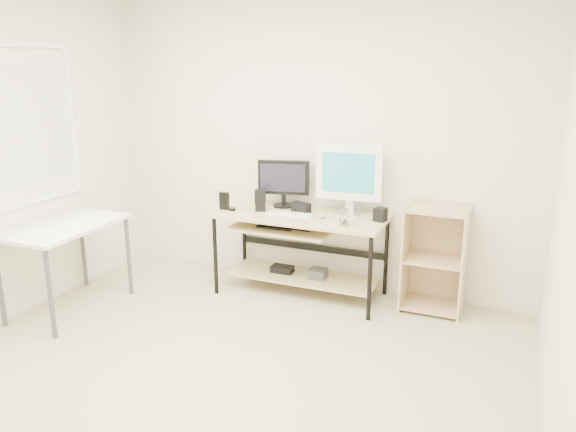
% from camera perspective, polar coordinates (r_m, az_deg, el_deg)
% --- Properties ---
extents(room, '(4.01, 4.01, 2.62)m').
position_cam_1_polar(room, '(3.44, -10.70, 2.96)').
color(room, '#BCB191').
rests_on(room, ground).
extents(desk, '(1.50, 0.65, 0.75)m').
position_cam_1_polar(desk, '(4.99, 1.04, -2.11)').
color(desk, tan).
rests_on(desk, ground).
extents(side_table, '(0.60, 1.00, 0.75)m').
position_cam_1_polar(side_table, '(4.98, -21.76, -1.70)').
color(side_table, white).
rests_on(side_table, ground).
extents(shelf_unit, '(0.50, 0.40, 0.90)m').
position_cam_1_polar(shelf_unit, '(4.88, 14.71, -4.10)').
color(shelf_unit, tan).
rests_on(shelf_unit, ground).
extents(black_monitor, '(0.47, 0.20, 0.43)m').
position_cam_1_polar(black_monitor, '(5.12, -0.45, 3.65)').
color(black_monitor, black).
rests_on(black_monitor, desk).
extents(white_imac, '(0.58, 0.18, 0.61)m').
position_cam_1_polar(white_imac, '(4.86, 6.20, 4.21)').
color(white_imac, silver).
rests_on(white_imac, desk).
extents(keyboard, '(0.40, 0.15, 0.01)m').
position_cam_1_polar(keyboard, '(4.90, 0.16, 0.22)').
color(keyboard, white).
rests_on(keyboard, desk).
extents(mouse, '(0.09, 0.12, 0.03)m').
position_cam_1_polar(mouse, '(4.81, 3.38, 0.04)').
color(mouse, '#B7B7BC').
rests_on(mouse, desk).
extents(center_speaker, '(0.19, 0.13, 0.09)m').
position_cam_1_polar(center_speaker, '(4.97, 1.33, 0.88)').
color(center_speaker, black).
rests_on(center_speaker, desk).
extents(speaker_left, '(0.12, 0.12, 0.19)m').
position_cam_1_polar(speaker_left, '(5.01, -2.84, 1.66)').
color(speaker_left, black).
rests_on(speaker_left, desk).
extents(speaker_right, '(0.11, 0.11, 0.11)m').
position_cam_1_polar(speaker_right, '(4.75, 9.36, 0.15)').
color(speaker_right, black).
rests_on(speaker_right, desk).
extents(audio_controller, '(0.08, 0.05, 0.16)m').
position_cam_1_polar(audio_controller, '(5.09, -6.49, 1.56)').
color(audio_controller, black).
rests_on(audio_controller, desk).
extents(volume_puck, '(0.08, 0.08, 0.03)m').
position_cam_1_polar(volume_puck, '(5.05, -5.70, 0.69)').
color(volume_puck, black).
rests_on(volume_puck, desk).
extents(smartphone, '(0.10, 0.13, 0.01)m').
position_cam_1_polar(smartphone, '(4.73, 5.63, -0.46)').
color(smartphone, black).
rests_on(smartphone, desk).
extents(coaster, '(0.10, 0.10, 0.01)m').
position_cam_1_polar(coaster, '(4.60, 5.75, -0.95)').
color(coaster, '#976844').
rests_on(coaster, desk).
extents(drinking_glass, '(0.07, 0.07, 0.13)m').
position_cam_1_polar(drinking_glass, '(4.58, 5.77, -0.11)').
color(drinking_glass, white).
rests_on(drinking_glass, coaster).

